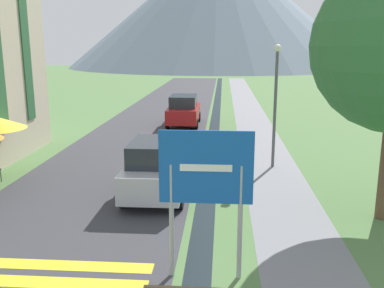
{
  "coord_description": "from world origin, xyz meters",
  "views": [
    {
      "loc": [
        1.67,
        -3.89,
        4.73
      ],
      "look_at": [
        0.66,
        10.0,
        1.51
      ],
      "focal_mm": 40.0,
      "sensor_mm": 36.0,
      "label": 1
    }
  ],
  "objects_px": {
    "road_sign": "(206,182)",
    "parked_car_near": "(157,168)",
    "parked_car_far": "(184,110)",
    "streetlamp": "(276,95)"
  },
  "relations": [
    {
      "from": "road_sign",
      "to": "streetlamp",
      "type": "bearing_deg",
      "value": 74.71
    },
    {
      "from": "road_sign",
      "to": "parked_car_near",
      "type": "bearing_deg",
      "value": 109.64
    },
    {
      "from": "parked_car_near",
      "to": "streetlamp",
      "type": "xyz_separation_m",
      "value": [
        4.09,
        3.6,
        1.95
      ]
    },
    {
      "from": "parked_car_near",
      "to": "parked_car_far",
      "type": "xyz_separation_m",
      "value": [
        -0.28,
        12.5,
        0.0
      ]
    },
    {
      "from": "parked_car_far",
      "to": "streetlamp",
      "type": "bearing_deg",
      "value": -63.8
    },
    {
      "from": "streetlamp",
      "to": "parked_car_near",
      "type": "bearing_deg",
      "value": -138.67
    },
    {
      "from": "road_sign",
      "to": "parked_car_far",
      "type": "distance_m",
      "value": 17.59
    },
    {
      "from": "parked_car_far",
      "to": "streetlamp",
      "type": "height_order",
      "value": "streetlamp"
    },
    {
      "from": "road_sign",
      "to": "parked_car_far",
      "type": "relative_size",
      "value": 0.76
    },
    {
      "from": "parked_car_near",
      "to": "streetlamp",
      "type": "distance_m",
      "value": 5.79
    }
  ]
}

